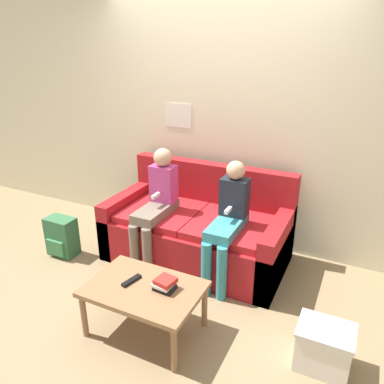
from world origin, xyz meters
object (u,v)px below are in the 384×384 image
couch (198,231)px  backpack (62,237)px  person_left (156,202)px  storage_box (324,347)px  tv_remote (132,281)px  person_right (228,218)px  coffee_table (144,292)px

couch → backpack: size_ratio=4.30×
person_left → storage_box: person_left is taller
tv_remote → backpack: (-1.25, 0.55, -0.21)m
person_left → tv_remote: person_left is taller
person_right → tv_remote: size_ratio=6.27×
backpack → person_right: bearing=11.6°
tv_remote → backpack: tv_remote is taller
couch → coffee_table: bearing=-85.4°
coffee_table → storage_box: bearing=10.5°
storage_box → backpack: 2.64m
tv_remote → storage_box: 1.41m
person_left → person_right: (0.73, -0.01, -0.02)m
couch → person_right: bearing=-29.3°
person_right → person_left: bearing=179.6°
coffee_table → storage_box: 1.29m
backpack → coffee_table: bearing=-22.4°
couch → backpack: couch is taller
tv_remote → couch: bearing=101.4°
person_left → tv_remote: bearing=-70.6°
person_right → couch: bearing=150.7°
couch → coffee_table: size_ratio=2.09×
couch → coffee_table: (0.09, -1.12, 0.05)m
coffee_table → storage_box: coffee_table is taller
storage_box → backpack: bearing=172.8°
backpack → couch: bearing=23.7°
person_right → backpack: 1.75m
couch → person_left: bearing=-148.1°
person_right → storage_box: 1.25m
person_right → backpack: size_ratio=2.71×
couch → tv_remote: 1.12m
storage_box → backpack: size_ratio=0.90×
couch → coffee_table: couch is taller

